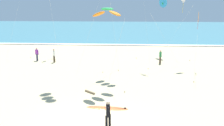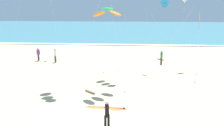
{
  "view_description": "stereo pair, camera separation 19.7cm",
  "coord_description": "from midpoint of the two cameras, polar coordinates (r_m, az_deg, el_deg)",
  "views": [
    {
      "loc": [
        1.68,
        -12.48,
        6.55
      ],
      "look_at": [
        0.52,
        4.72,
        2.43
      ],
      "focal_mm": 38.76,
      "sensor_mm": 36.0,
      "label": 1
    },
    {
      "loc": [
        1.88,
        -12.46,
        6.55
      ],
      "look_at": [
        0.52,
        4.72,
        2.43
      ],
      "focal_mm": 38.76,
      "sensor_mm": 36.0,
      "label": 2
    }
  ],
  "objects": [
    {
      "name": "ground_plane",
      "position": [
        14.2,
        -3.91,
        -14.06
      ],
      "size": [
        160.0,
        160.0,
        0.0
      ],
      "primitive_type": "plane",
      "color": "#CCB789"
    },
    {
      "name": "ocean_water",
      "position": [
        70.55,
        2.42,
        8.13
      ],
      "size": [
        160.0,
        60.0,
        0.08
      ],
      "primitive_type": "cube",
      "color": "teal",
      "rests_on": "ground"
    },
    {
      "name": "shoreline_foam",
      "position": [
        41.08,
        1.33,
        4.38
      ],
      "size": [
        160.0,
        1.33,
        0.01
      ],
      "primitive_type": "cube",
      "color": "white",
      "rests_on": "ocean_water"
    },
    {
      "name": "surfer_lead",
      "position": [
        13.19,
        -1.43,
        -11.22
      ],
      "size": [
        2.35,
        1.07,
        1.71
      ],
      "color": "black",
      "rests_on": "ground"
    },
    {
      "name": "kite_diamond_ivory_mid",
      "position": [
        26.88,
        16.05,
        14.0
      ],
      "size": [
        4.07,
        1.76,
        7.91
      ],
      "color": "white",
      "rests_on": "ground"
    },
    {
      "name": "kite_delta_cobalt_low",
      "position": [
        32.78,
        11.87,
        13.77
      ],
      "size": [
        3.62,
        3.96,
        7.58
      ],
      "color": "#2D99DB",
      "rests_on": "ground"
    },
    {
      "name": "kite_arc_emerald_distant",
      "position": [
        18.77,
        -1.46,
        11.89
      ],
      "size": [
        2.67,
        2.69,
        6.39
      ],
      "color": "orange",
      "rests_on": "ground"
    },
    {
      "name": "kite_diamond_amber_close",
      "position": [
        26.16,
        19.47,
        9.56
      ],
      "size": [
        1.47,
        5.39,
        5.89
      ],
      "color": "orange",
      "rests_on": "ground"
    },
    {
      "name": "bystander_purple_top",
      "position": [
        30.57,
        -17.47,
        1.99
      ],
      "size": [
        0.47,
        0.28,
        1.59
      ],
      "color": "#2D334C",
      "rests_on": "ground"
    },
    {
      "name": "bystander_green_top",
      "position": [
        28.19,
        11.13,
        1.44
      ],
      "size": [
        0.24,
        0.49,
        1.59
      ],
      "color": "#4C3D2D",
      "rests_on": "ground"
    },
    {
      "name": "bystander_white_top",
      "position": [
        29.17,
        -13.7,
        1.71
      ],
      "size": [
        0.28,
        0.47,
        1.59
      ],
      "color": "#4C3D2D",
      "rests_on": "ground"
    },
    {
      "name": "driftwood_log",
      "position": [
        18.76,
        -5.52,
        -6.82
      ],
      "size": [
        0.88,
        0.79,
        0.15
      ],
      "primitive_type": "cylinder",
      "rotation": [
        0.0,
        1.57,
        5.57
      ],
      "color": "#846B4C",
      "rests_on": "ground"
    }
  ]
}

